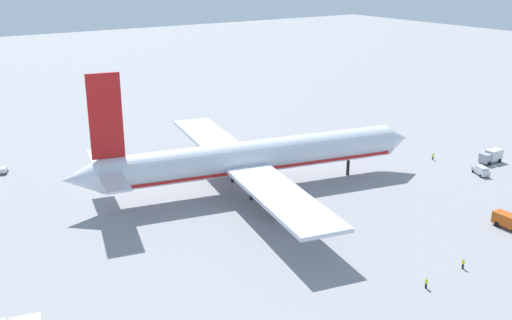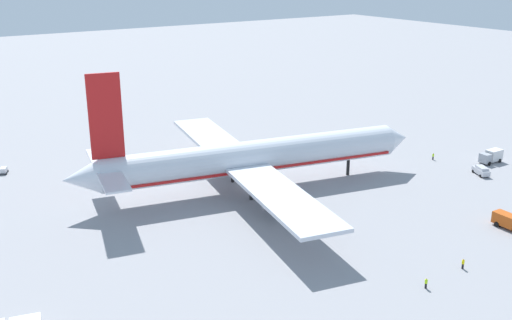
{
  "view_description": "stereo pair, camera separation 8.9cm",
  "coord_description": "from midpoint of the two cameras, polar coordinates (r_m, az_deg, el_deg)",
  "views": [
    {
      "loc": [
        -63.78,
        -96.37,
        44.76
      ],
      "look_at": [
        -0.28,
        -0.55,
        6.38
      ],
      "focal_mm": 42.17,
      "sensor_mm": 36.0,
      "label": 1
    },
    {
      "loc": [
        -63.71,
        -96.42,
        44.76
      ],
      "look_at": [
        -0.28,
        -0.55,
        6.38
      ],
      "focal_mm": 42.17,
      "sensor_mm": 36.0,
      "label": 2
    }
  ],
  "objects": [
    {
      "name": "service_truck_4",
      "position": [
        114.08,
        23.06,
        -5.43
      ],
      "size": [
        2.62,
        6.98,
        2.52
      ],
      "color": "#BF4C14",
      "rests_on": "ground"
    },
    {
      "name": "service_van",
      "position": [
        140.25,
        20.54,
        -0.92
      ],
      "size": [
        3.57,
        5.09,
        1.97
      ],
      "color": "silver",
      "rests_on": "ground"
    },
    {
      "name": "service_truck_2",
      "position": [
        149.41,
        21.4,
        0.37
      ],
      "size": [
        6.04,
        2.6,
        2.96
      ],
      "color": "#999EA5",
      "rests_on": "ground"
    },
    {
      "name": "ground_plane",
      "position": [
        123.93,
        -0.05,
        -2.71
      ],
      "size": [
        600.0,
        600.0,
        0.0
      ],
      "primitive_type": "plane",
      "color": "gray"
    },
    {
      "name": "ground_worker_1",
      "position": [
        97.93,
        19.03,
        -9.27
      ],
      "size": [
        0.52,
        0.52,
        1.68
      ],
      "color": "black",
      "rests_on": "ground"
    },
    {
      "name": "baggage_cart_0",
      "position": [
        158.96,
        10.48,
        2.1
      ],
      "size": [
        2.54,
        3.41,
        1.5
      ],
      "color": "#26598C",
      "rests_on": "ground"
    },
    {
      "name": "baggage_cart_2",
      "position": [
        143.57,
        -22.85,
        -0.9
      ],
      "size": [
        2.31,
        3.28,
        1.32
      ],
      "color": "#595B60",
      "rests_on": "ground"
    },
    {
      "name": "airliner",
      "position": [
        121.22,
        -0.66,
        0.19
      ],
      "size": [
        73.97,
        72.66,
        25.92
      ],
      "color": "silver",
      "rests_on": "ground"
    },
    {
      "name": "ground_worker_0",
      "position": [
        91.01,
        15.82,
        -11.17
      ],
      "size": [
        0.55,
        0.55,
        1.64
      ],
      "color": "black",
      "rests_on": "ground"
    },
    {
      "name": "ground_worker_3",
      "position": [
        147.31,
        16.43,
        0.33
      ],
      "size": [
        0.56,
        0.56,
        1.62
      ],
      "color": "black",
      "rests_on": "ground"
    }
  ]
}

